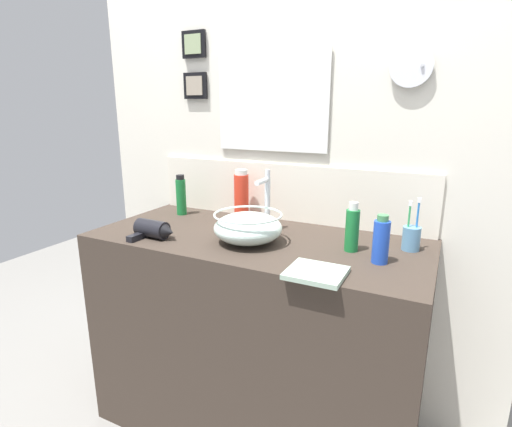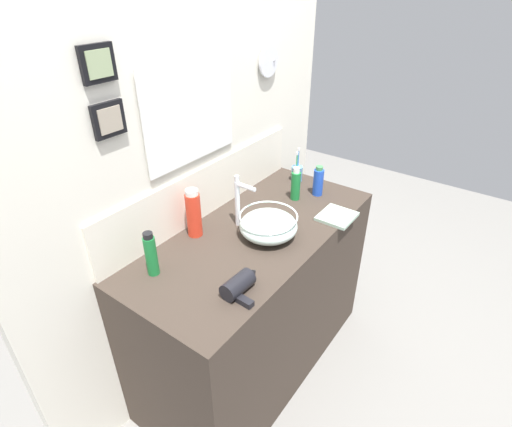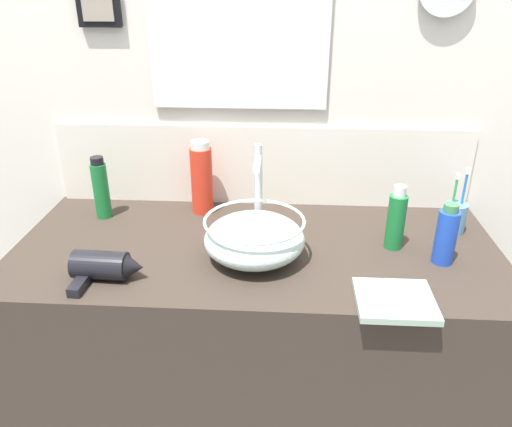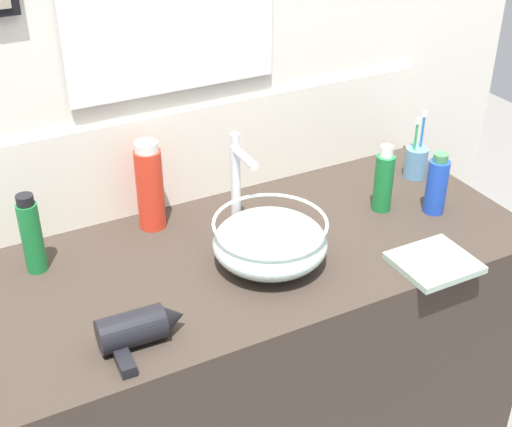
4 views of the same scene
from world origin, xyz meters
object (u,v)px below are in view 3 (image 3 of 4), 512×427
Objects in this scene: spray_bottle at (446,236)px; hand_towel at (395,301)px; shampoo_bottle at (101,189)px; glass_bowl_sink at (254,238)px; toothbrush_cup at (455,217)px; hair_drier at (105,267)px; soap_dispenser at (202,178)px; faucet at (258,184)px; lotion_bottle at (396,220)px.

spray_bottle is 0.94× the size of hand_towel.
spray_bottle is (0.98, -0.22, -0.02)m from shampoo_bottle.
shampoo_bottle is 1.01m from spray_bottle.
shampoo_bottle is 1.17× the size of spray_bottle.
toothbrush_cup is at bearing 18.50° from glass_bowl_sink.
glass_bowl_sink is 1.48× the size of hair_drier.
soap_dispenser is (-0.76, 0.09, 0.07)m from toothbrush_cup.
hand_towel is at bearing -46.04° from faucet.
hand_towel is (-0.24, -0.38, -0.04)m from toothbrush_cup.
glass_bowl_sink is at bearing -57.28° from soap_dispenser.
hair_drier is 0.45m from soap_dispenser.
spray_bottle is at bearing -17.14° from faucet.
soap_dispenser is (-0.68, 0.27, 0.04)m from spray_bottle.
hair_drier is 0.77× the size of soap_dispenser.
toothbrush_cup is (0.58, 0.19, -0.01)m from glass_bowl_sink.
soap_dispenser reaches higher than glass_bowl_sink.
toothbrush_cup is 1.06m from shampoo_bottle.
hair_drier is at bearing -161.48° from glass_bowl_sink.
glass_bowl_sink is 1.36× the size of shampoo_bottle.
toothbrush_cup is at bearing 28.70° from lotion_bottle.
soap_dispenser is (-0.56, 0.20, 0.03)m from lotion_bottle.
hair_drier is at bearing -171.11° from spray_bottle.
faucet reaches higher than hair_drier.
hair_drier is 0.91× the size of shampoo_bottle.
hair_drier is 1.07× the size of spray_bottle.
lotion_bottle is at bearing 80.63° from hand_towel.
soap_dispenser is (-0.18, 0.12, -0.03)m from faucet.
hand_towel is (0.34, -0.35, -0.14)m from faucet.
toothbrush_cup is at bearing 18.51° from hair_drier.
faucet reaches higher than soap_dispenser.
glass_bowl_sink is 0.54m from shampoo_bottle.
soap_dispenser is 0.71m from hand_towel.
shampoo_bottle is (-0.12, 0.35, 0.06)m from hair_drier.
soap_dispenser is at bearing 146.93° from faucet.
hair_drier is at bearing -164.40° from lotion_bottle.
shampoo_bottle is (-0.49, 0.06, -0.05)m from faucet.
hair_drier is at bearing 174.92° from hand_towel.
spray_bottle is at bearing -113.95° from toothbrush_cup.
toothbrush_cup is 0.20m from spray_bottle.
soap_dispenser is 1.31× the size of hand_towel.
lotion_bottle reaches higher than glass_bowl_sink.
shampoo_bottle is at bearing 154.83° from glass_bowl_sink.
hair_drier is 0.38m from shampoo_bottle.
shampoo_bottle is 1.07× the size of lotion_bottle.
soap_dispenser reaches higher than spray_bottle.
soap_dispenser reaches higher than hand_towel.
faucet is 0.52m from spray_bottle.
toothbrush_cup is 1.08× the size of lotion_bottle.
lotion_bottle is 1.03× the size of hand_towel.
shampoo_bottle is 0.92m from hand_towel.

